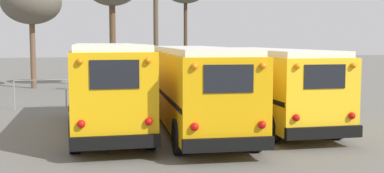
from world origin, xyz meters
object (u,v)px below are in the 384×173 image
(school_bus_2, at_px, (267,83))
(utility_pole, at_px, (156,33))
(bare_tree_0, at_px, (31,3))
(school_bus_0, at_px, (107,84))
(school_bus_1, at_px, (195,85))

(school_bus_2, relative_size, utility_pole, 1.37)
(bare_tree_0, bearing_deg, school_bus_2, -58.62)
(school_bus_0, distance_m, utility_pole, 11.30)
(school_bus_1, height_order, utility_pole, utility_pole)
(school_bus_2, bearing_deg, utility_pole, 105.22)
(school_bus_0, relative_size, school_bus_1, 0.92)
(school_bus_2, height_order, bare_tree_0, bare_tree_0)
(school_bus_0, xyz_separation_m, school_bus_1, (3.12, -0.58, -0.06))
(bare_tree_0, bearing_deg, school_bus_1, -67.99)
(utility_pole, bearing_deg, school_bus_0, -108.06)
(utility_pole, bearing_deg, bare_tree_0, 138.62)
(school_bus_2, distance_m, bare_tree_0, 20.25)
(bare_tree_0, bearing_deg, utility_pole, -41.38)
(school_bus_1, relative_size, utility_pole, 1.42)
(school_bus_0, bearing_deg, utility_pole, 71.94)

